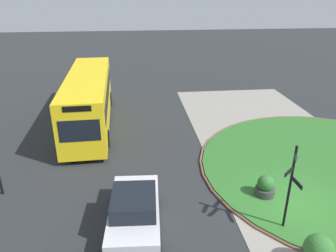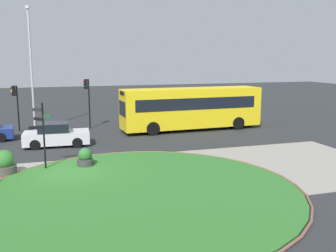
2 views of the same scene
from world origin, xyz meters
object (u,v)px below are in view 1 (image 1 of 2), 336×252
object	(u,v)px
car_near_lane	(134,212)
planter_kerbside	(265,187)
signpost_directional	(291,183)
bus_yellow	(89,98)

from	to	relation	value
car_near_lane	planter_kerbside	xyz separation A→B (m)	(1.30, -5.50, -0.24)
signpost_directional	bus_yellow	distance (m)	13.65
signpost_directional	car_near_lane	world-z (taller)	signpost_directional
signpost_directional	bus_yellow	size ratio (longest dim) A/B	0.31
signpost_directional	planter_kerbside	world-z (taller)	signpost_directional
car_near_lane	planter_kerbside	bearing A→B (deg)	-73.46
signpost_directional	car_near_lane	distance (m)	5.62
signpost_directional	planter_kerbside	size ratio (longest dim) A/B	3.39
bus_yellow	car_near_lane	world-z (taller)	bus_yellow
bus_yellow	car_near_lane	size ratio (longest dim) A/B	2.66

